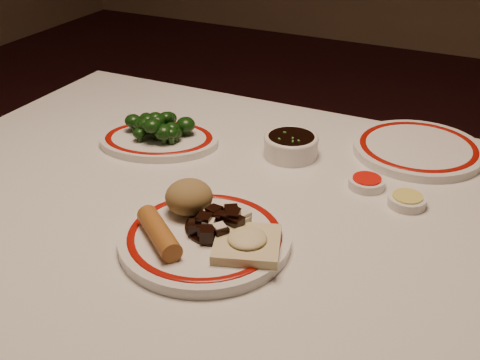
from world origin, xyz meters
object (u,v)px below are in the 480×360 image
spring_roll (159,233)px  soy_bowl (291,146)px  broccoli_plate (159,140)px  broccoli_pile (159,125)px  stirfry_heap (219,222)px  dining_table (220,246)px  rice_mound (189,197)px  fried_wonton (247,243)px  main_plate (205,238)px

spring_roll → soy_bowl: (0.06, 0.37, -0.01)m
broccoli_plate → broccoli_pile: bearing=104.5°
broccoli_plate → stirfry_heap: bearing=-42.5°
dining_table → rice_mound: rice_mound is taller
dining_table → stirfry_heap: stirfry_heap is taller
stirfry_heap → broccoli_pile: bearing=137.1°
spring_roll → stirfry_heap: size_ratio=1.07×
dining_table → rice_mound: size_ratio=15.97×
spring_roll → fried_wonton: bearing=-33.3°
spring_roll → broccoli_plate: bearing=71.3°
broccoli_plate → fried_wonton: bearing=-39.6°
rice_mound → broccoli_pile: rice_mound is taller
rice_mound → broccoli_pile: bearing=131.9°
main_plate → broccoli_plate: main_plate is taller
broccoli_pile → soy_bowl: bearing=13.7°
rice_mound → soy_bowl: bearing=78.3°
spring_roll → broccoli_plate: size_ratio=0.40×
main_plate → spring_roll: spring_roll is taller
stirfry_heap → soy_bowl: 0.31m
main_plate → broccoli_pile: broccoli_pile is taller
soy_bowl → fried_wonton: bearing=-78.9°
spring_roll → broccoli_pile: bearing=71.0°
fried_wonton → soy_bowl: size_ratio=1.15×
rice_mound → fried_wonton: 0.13m
fried_wonton → broccoli_plate: fried_wonton is taller
fried_wonton → soy_bowl: fried_wonton is taller
dining_table → broccoli_plate: (-0.21, 0.14, 0.10)m
main_plate → dining_table: bearing=107.9°
soy_bowl → main_plate: bearing=-91.2°
broccoli_pile → soy_bowl: 0.27m
rice_mound → broccoli_plate: rice_mound is taller
spring_roll → stirfry_heap: 0.09m
rice_mound → stirfry_heap: size_ratio=0.71×
dining_table → stirfry_heap: size_ratio=11.27×
rice_mound → stirfry_heap: (0.07, -0.02, -0.01)m
rice_mound → soy_bowl: rice_mound is taller
broccoli_plate → broccoli_pile: size_ratio=2.02×
spring_roll → fried_wonton: spring_roll is taller
rice_mound → broccoli_plate: size_ratio=0.26×
spring_roll → stirfry_heap: stirfry_heap is taller
stirfry_heap → broccoli_pile: (-0.26, 0.25, 0.01)m
rice_mound → main_plate: bearing=-40.5°
dining_table → stirfry_heap: 0.17m
dining_table → rice_mound: bearing=-100.4°
main_plate → fried_wonton: size_ratio=2.49×
broccoli_pile → broccoli_plate: bearing=-75.5°
broccoli_plate → soy_bowl: size_ratio=2.76×
fried_wonton → broccoli_pile: size_ratio=0.85×
dining_table → main_plate: main_plate is taller
broccoli_pile → main_plate: bearing=-46.7°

